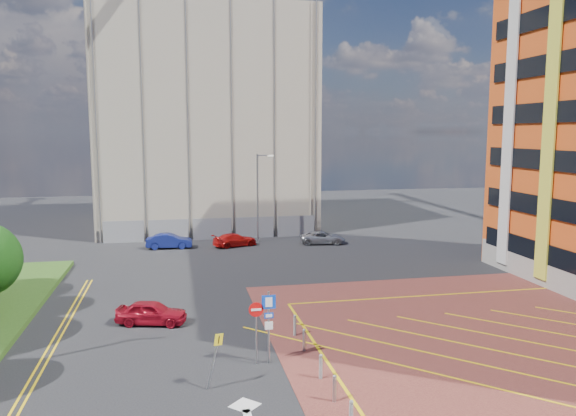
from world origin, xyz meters
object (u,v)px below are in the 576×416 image
object	(u,v)px
warning_sign	(215,354)
car_red_back	(235,240)
sign_cluster	(264,320)
car_blue_back	(169,241)
car_red_left	(151,312)
car_silver_back	(323,238)
lamp_back	(258,194)

from	to	relation	value
warning_sign	car_red_back	xyz separation A→B (m)	(3.68, 27.41, -0.86)
sign_cluster	car_red_back	world-z (taller)	sign_cluster
car_blue_back	car_red_back	bearing A→B (deg)	-88.24
warning_sign	car_red_left	size ratio (longest dim) A/B	0.62
warning_sign	car_red_back	world-z (taller)	warning_sign
car_blue_back	car_silver_back	xyz separation A→B (m)	(13.48, -0.70, -0.08)
warning_sign	car_red_left	bearing A→B (deg)	108.54
lamp_back	car_red_left	distance (m)	22.91
sign_cluster	car_blue_back	xyz separation A→B (m)	(-4.22, 25.64, -1.31)
car_red_back	car_silver_back	xyz separation A→B (m)	(7.83, -0.46, -0.01)
warning_sign	car_silver_back	world-z (taller)	warning_sign
lamp_back	car_red_back	world-z (taller)	lamp_back
car_red_back	car_silver_back	world-z (taller)	car_red_back
lamp_back	warning_sign	size ratio (longest dim) A/B	3.55
car_red_back	car_silver_back	size ratio (longest dim) A/B	0.97
warning_sign	sign_cluster	bearing A→B (deg)	41.81
warning_sign	car_silver_back	xyz separation A→B (m)	(11.50, 26.95, -0.87)
lamp_back	car_silver_back	size ratio (longest dim) A/B	1.98
car_red_back	car_blue_back	bearing A→B (deg)	68.17
car_red_back	warning_sign	bearing A→B (deg)	152.91
lamp_back	car_red_back	bearing A→B (deg)	-145.59
lamp_back	car_red_back	size ratio (longest dim) A/B	2.04
car_blue_back	car_silver_back	distance (m)	13.50
car_silver_back	car_red_left	bearing A→B (deg)	152.41
warning_sign	car_red_back	bearing A→B (deg)	82.36
car_red_left	car_blue_back	distance (m)	19.48
car_blue_back	car_red_back	world-z (taller)	car_blue_back
car_silver_back	sign_cluster	bearing A→B (deg)	169.24
sign_cluster	car_red_back	bearing A→B (deg)	86.77
sign_cluster	car_silver_back	distance (m)	26.65
lamp_back	car_blue_back	world-z (taller)	lamp_back
lamp_back	car_silver_back	bearing A→B (deg)	-20.70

